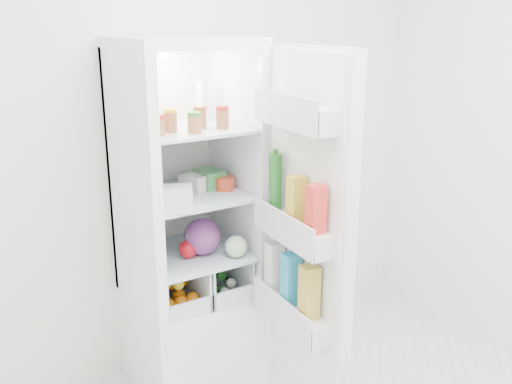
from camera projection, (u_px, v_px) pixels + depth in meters
room_walls at (407, 113)px, 1.79m from camera, size 3.02×3.02×2.61m
refrigerator at (186, 262)px, 2.96m from camera, size 0.60×0.60×1.80m
shelf_low at (191, 253)px, 2.89m from camera, size 0.49×0.53×0.01m
shelf_mid at (189, 195)px, 2.80m from camera, size 0.49×0.53×0.02m
shelf_top at (187, 128)px, 2.70m from camera, size 0.49×0.53×0.02m
crisper_left at (170, 282)px, 2.86m from camera, size 0.23×0.46×0.22m
crisper_right at (213, 271)px, 2.99m from camera, size 0.23×0.46×0.22m
condiment_jars at (190, 122)px, 2.57m from camera, size 0.38×0.16×0.08m
squeeze_bottle at (202, 102)px, 2.83m from camera, size 0.07×0.07×0.19m
tub_white at (175, 199)px, 2.54m from camera, size 0.21×0.21×0.10m
tub_cream at (197, 182)px, 2.85m from camera, size 0.17×0.17×0.08m
tin_red at (225, 183)px, 2.85m from camera, size 0.11×0.11×0.07m
tub_green at (209, 179)px, 2.89m from camera, size 0.12×0.16×0.09m
red_cabbage at (202, 237)px, 2.83m from camera, size 0.18×0.18×0.18m
bell_pepper at (188, 249)px, 2.80m from camera, size 0.09×0.09×0.09m
mushroom_bowl at (151, 244)px, 2.89m from camera, size 0.18×0.18×0.07m
salad_bag at (236, 247)px, 2.81m from camera, size 0.11×0.11×0.11m
citrus_pile at (173, 289)px, 2.85m from camera, size 0.20×0.31×0.16m
veg_pile at (214, 279)px, 3.00m from camera, size 0.16×0.30×0.10m
fridge_door at (305, 208)px, 2.46m from camera, size 0.22×0.60×1.30m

